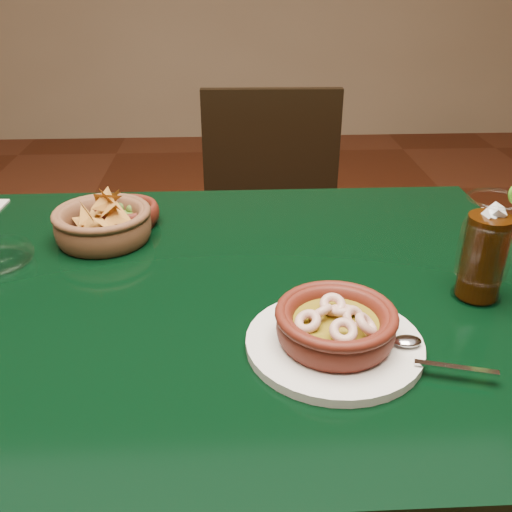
{
  "coord_description": "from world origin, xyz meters",
  "views": [
    {
      "loc": [
        0.1,
        -0.74,
        1.18
      ],
      "look_at": [
        0.14,
        -0.02,
        0.81
      ],
      "focal_mm": 40.0,
      "sensor_mm": 36.0,
      "label": 1
    }
  ],
  "objects_px": {
    "shrimp_plate": "(336,329)",
    "cola_drink": "(485,250)",
    "chip_basket": "(103,224)",
    "dining_table": "(167,342)",
    "dining_chair": "(272,240)"
  },
  "relations": [
    {
      "from": "shrimp_plate",
      "to": "cola_drink",
      "type": "height_order",
      "value": "cola_drink"
    },
    {
      "from": "shrimp_plate",
      "to": "cola_drink",
      "type": "relative_size",
      "value": 1.65
    },
    {
      "from": "chip_basket",
      "to": "shrimp_plate",
      "type": "bearing_deg",
      "value": -43.55
    },
    {
      "from": "dining_table",
      "to": "dining_chair",
      "type": "height_order",
      "value": "dining_chair"
    },
    {
      "from": "dining_table",
      "to": "chip_basket",
      "type": "distance_m",
      "value": 0.24
    },
    {
      "from": "dining_table",
      "to": "shrimp_plate",
      "type": "xyz_separation_m",
      "value": [
        0.23,
        -0.16,
        0.13
      ]
    },
    {
      "from": "dining_table",
      "to": "cola_drink",
      "type": "relative_size",
      "value": 6.88
    },
    {
      "from": "dining_chair",
      "to": "shrimp_plate",
      "type": "bearing_deg",
      "value": -89.32
    },
    {
      "from": "dining_table",
      "to": "dining_chair",
      "type": "bearing_deg",
      "value": 72.58
    },
    {
      "from": "shrimp_plate",
      "to": "dining_table",
      "type": "bearing_deg",
      "value": 145.42
    },
    {
      "from": "dining_table",
      "to": "chip_basket",
      "type": "xyz_separation_m",
      "value": [
        -0.11,
        0.17,
        0.13
      ]
    },
    {
      "from": "dining_chair",
      "to": "chip_basket",
      "type": "distance_m",
      "value": 0.7
    },
    {
      "from": "dining_table",
      "to": "cola_drink",
      "type": "xyz_separation_m",
      "value": [
        0.46,
        -0.05,
        0.17
      ]
    },
    {
      "from": "dining_chair",
      "to": "shrimp_plate",
      "type": "relative_size",
      "value": 3.05
    },
    {
      "from": "dining_chair",
      "to": "chip_basket",
      "type": "xyz_separation_m",
      "value": [
        -0.34,
        -0.54,
        0.3
      ]
    }
  ]
}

